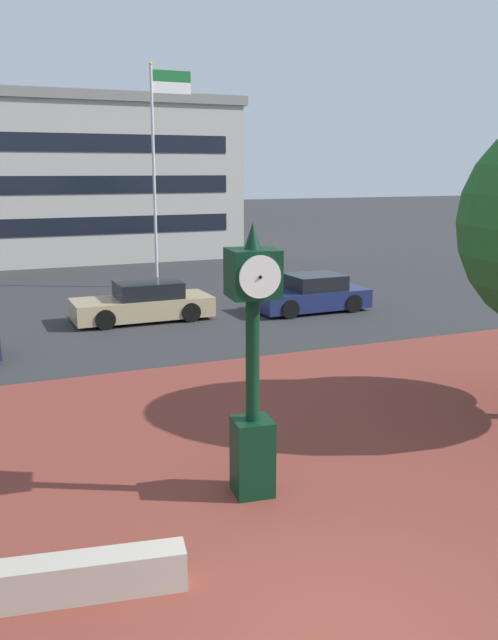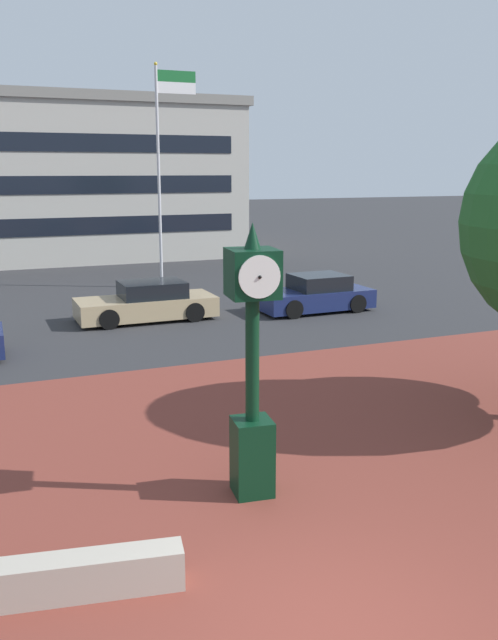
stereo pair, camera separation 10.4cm
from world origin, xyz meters
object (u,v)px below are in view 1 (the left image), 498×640
(street_clock, at_px, (253,368))
(flagpole_primary, at_px, (158,159))
(civic_building, at_px, (31,178))
(car_street_mid, at_px, (144,303))
(car_street_far, at_px, (311,295))

(street_clock, xyz_separation_m, flagpole_primary, (3.72, 18.63, 3.30))
(flagpole_primary, distance_m, civic_building, 15.30)
(car_street_mid, height_order, car_street_far, same)
(car_street_far, distance_m, civic_building, 23.07)
(car_street_mid, distance_m, car_street_far, 5.88)
(car_street_far, bearing_deg, flagpole_primary, 26.66)
(street_clock, height_order, car_street_far, street_clock)
(street_clock, bearing_deg, car_street_far, 65.16)
(car_street_mid, bearing_deg, flagpole_primary, -21.04)
(car_street_mid, xyz_separation_m, car_street_far, (5.83, -0.76, -0.00))
(car_street_mid, relative_size, car_street_far, 1.12)
(car_street_far, relative_size, flagpole_primary, 0.45)
(car_street_far, height_order, civic_building, civic_building)
(car_street_mid, relative_size, civic_building, 0.21)
(car_street_mid, xyz_separation_m, civic_building, (-1.40, 20.82, 3.81))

